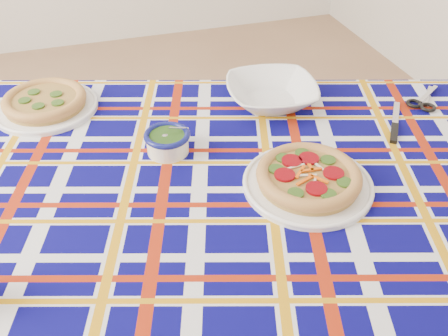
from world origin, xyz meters
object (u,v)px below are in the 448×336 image
object	(u,v)px
dining_table	(234,199)
serving_bowl	(271,93)
main_focaccia_plate	(309,176)
pesto_bowl	(167,140)

from	to	relation	value
dining_table	serving_bowl	world-z (taller)	serving_bowl
serving_bowl	main_focaccia_plate	bearing A→B (deg)	-98.93
main_focaccia_plate	serving_bowl	distance (m)	0.38
pesto_bowl	serving_bowl	world-z (taller)	pesto_bowl
dining_table	serving_bowl	size ratio (longest dim) A/B	6.69
main_focaccia_plate	pesto_bowl	world-z (taller)	pesto_bowl
main_focaccia_plate	pesto_bowl	distance (m)	0.35
pesto_bowl	serving_bowl	size ratio (longest dim) A/B	0.45
main_focaccia_plate	serving_bowl	xyz separation A→B (m)	(0.06, 0.37, 0.00)
main_focaccia_plate	serving_bowl	bearing A→B (deg)	81.07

